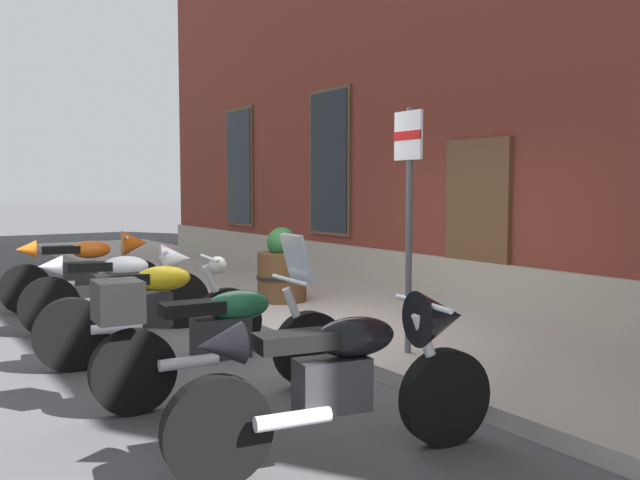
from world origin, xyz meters
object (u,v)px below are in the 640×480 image
object	(u,v)px
motorcycle_orange_sport	(90,267)
motorcycle_white_sport	(124,284)
motorcycle_yellow_naked	(155,311)
motorcycle_green_touring	(213,333)
motorcycle_black_sport	(353,372)
barrel_planter	(282,271)
parking_sign	(409,195)

from	to	relation	value
motorcycle_orange_sport	motorcycle_white_sport	world-z (taller)	motorcycle_orange_sport
motorcycle_yellow_naked	motorcycle_green_touring	bearing A→B (deg)	-1.32
motorcycle_black_sport	motorcycle_green_touring	bearing A→B (deg)	-172.04
motorcycle_green_touring	barrel_planter	xyz separation A→B (m)	(-3.09, 2.40, 0.01)
motorcycle_black_sport	parking_sign	size ratio (longest dim) A/B	0.95
motorcycle_white_sport	motorcycle_black_sport	xyz separation A→B (m)	(4.50, 0.00, 0.01)
motorcycle_white_sport	parking_sign	world-z (taller)	parking_sign
motorcycle_green_touring	barrel_planter	bearing A→B (deg)	142.17
motorcycle_yellow_naked	motorcycle_green_touring	xyz separation A→B (m)	(1.39, -0.03, 0.04)
parking_sign	motorcycle_white_sport	bearing A→B (deg)	-150.33
motorcycle_orange_sport	motorcycle_white_sport	xyz separation A→B (m)	(1.66, -0.05, -0.03)
parking_sign	barrel_planter	distance (m)	3.35
motorcycle_green_touring	motorcycle_white_sport	bearing A→B (deg)	175.83
motorcycle_orange_sport	motorcycle_white_sport	distance (m)	1.66
motorcycle_orange_sport	motorcycle_black_sport	world-z (taller)	motorcycle_orange_sport
motorcycle_white_sport	motorcycle_black_sport	distance (m)	4.50
motorcycle_yellow_naked	barrel_planter	size ratio (longest dim) A/B	2.14
motorcycle_yellow_naked	motorcycle_black_sport	xyz separation A→B (m)	(2.94, 0.18, 0.07)
motorcycle_white_sport	motorcycle_black_sport	size ratio (longest dim) A/B	0.97
motorcycle_green_touring	parking_sign	bearing A→B (deg)	88.54
motorcycle_white_sport	barrel_planter	distance (m)	2.19
motorcycle_black_sport	barrel_planter	distance (m)	5.13
motorcycle_orange_sport	parking_sign	world-z (taller)	parking_sign
motorcycle_yellow_naked	barrel_planter	xyz separation A→B (m)	(-1.70, 2.37, 0.05)
motorcycle_yellow_naked	motorcycle_white_sport	bearing A→B (deg)	173.31
motorcycle_white_sport	motorcycle_green_touring	distance (m)	2.96
motorcycle_black_sport	barrel_planter	world-z (taller)	barrel_planter
motorcycle_green_touring	motorcycle_black_sport	distance (m)	1.56
motorcycle_white_sport	parking_sign	xyz separation A→B (m)	(3.01, 1.71, 1.05)
motorcycle_orange_sport	barrel_planter	size ratio (longest dim) A/B	2.12
motorcycle_orange_sport	motorcycle_green_touring	size ratio (longest dim) A/B	1.00
motorcycle_yellow_naked	barrel_planter	world-z (taller)	barrel_planter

